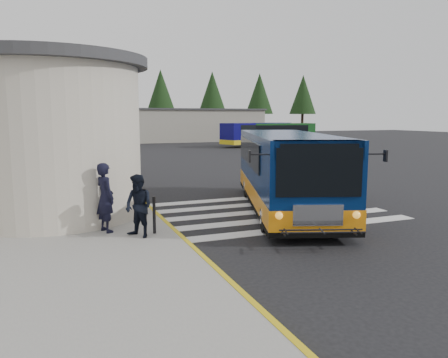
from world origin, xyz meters
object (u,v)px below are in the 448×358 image
object	(u,v)px
far_bus_a	(257,133)
far_bus_b	(277,133)
bollard	(154,215)
transit_bus	(286,174)
pedestrian_b	(139,206)
pedestrian_a	(105,198)

from	to	relation	value
far_bus_a	far_bus_b	xyz separation A→B (m)	(2.21, -0.46, -0.03)
bollard	far_bus_a	xyz separation A→B (m)	(18.16, 31.75, 0.77)
transit_bus	far_bus_a	size ratio (longest dim) A/B	1.09
far_bus_a	far_bus_b	bearing A→B (deg)	-118.96
far_bus_b	pedestrian_b	bearing A→B (deg)	149.07
transit_bus	pedestrian_a	distance (m)	6.23
pedestrian_a	pedestrian_b	world-z (taller)	pedestrian_a
pedestrian_a	far_bus_a	bearing A→B (deg)	-53.02
pedestrian_a	bollard	distance (m)	1.39
transit_bus	pedestrian_b	distance (m)	5.78
pedestrian_b	bollard	bearing A→B (deg)	80.98
pedestrian_b	transit_bus	bearing A→B (deg)	75.89
pedestrian_a	pedestrian_b	xyz separation A→B (m)	(0.72, -0.85, -0.12)
pedestrian_a	far_bus_a	xyz separation A→B (m)	(19.32, 31.11, 0.34)
pedestrian_b	bollard	xyz separation A→B (m)	(0.44, 0.21, -0.31)
pedestrian_b	far_bus_b	size ratio (longest dim) A/B	0.19
transit_bus	far_bus_b	size ratio (longest dim) A/B	1.14
transit_bus	pedestrian_a	world-z (taller)	transit_bus
bollard	far_bus_b	distance (m)	37.34
pedestrian_a	far_bus_b	size ratio (longest dim) A/B	0.22
pedestrian_b	pedestrian_a	bearing A→B (deg)	-174.60
far_bus_b	far_bus_a	bearing A→B (deg)	80.73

